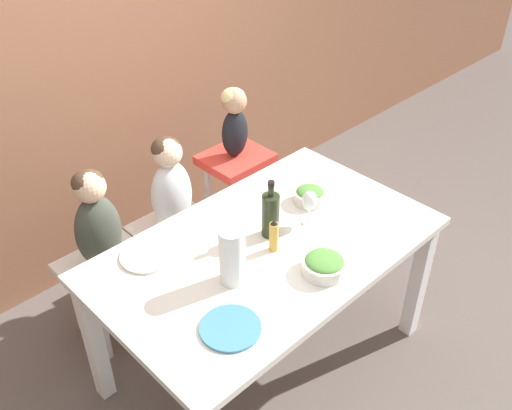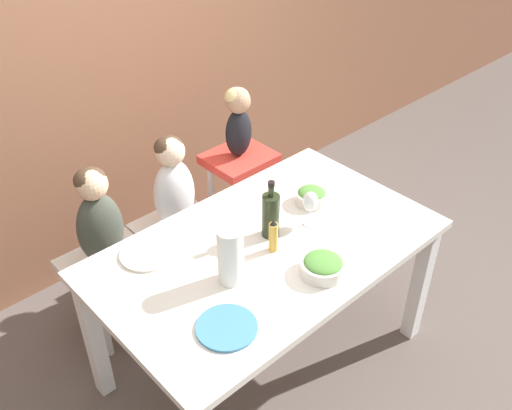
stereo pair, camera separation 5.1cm
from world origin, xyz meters
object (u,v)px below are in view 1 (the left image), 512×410
wine_bottle (271,214)px  dinner_plate_back_left (147,256)px  paper_towel_roll (232,256)px  wine_glass_near (310,201)px  chair_far_left (107,274)px  chair_right_highchair (236,179)px  person_baby_right (234,118)px  salad_bowl_small (310,195)px  dinner_plate_front_left (230,328)px  person_child_center (170,183)px  person_child_left (96,219)px  salad_bowl_large (324,264)px  chair_far_center (176,236)px

wine_bottle → dinner_plate_back_left: wine_bottle is taller
paper_towel_roll → wine_glass_near: bearing=4.6°
wine_glass_near → chair_far_left: bearing=132.9°
chair_right_highchair → paper_towel_roll: size_ratio=2.84×
person_baby_right → salad_bowl_small: person_baby_right is taller
paper_towel_roll → dinner_plate_front_left: paper_towel_roll is taller
paper_towel_roll → wine_bottle: bearing=17.9°
chair_far_left → person_child_center: person_child_center is taller
person_child_center → paper_towel_roll: bearing=-108.9°
person_child_left → dinner_plate_front_left: (-0.01, -0.95, 0.03)m
person_child_left → wine_glass_near: person_child_left is taller
salad_bowl_small → salad_bowl_large: bearing=-131.7°
chair_right_highchair → wine_bottle: size_ratio=2.56×
person_baby_right → salad_bowl_small: (-0.08, -0.62, -0.15)m
salad_bowl_large → dinner_plate_back_left: bearing=128.9°
chair_right_highchair → person_child_center: bearing=179.9°
wine_bottle → paper_towel_roll: wine_bottle is taller
person_child_center → chair_right_highchair: bearing=-0.1°
person_child_left → dinner_plate_front_left: bearing=-90.7°
paper_towel_roll → salad_bowl_large: paper_towel_roll is taller
salad_bowl_small → dinner_plate_front_left: salad_bowl_small is taller
person_child_left → wine_bottle: bearing=-53.6°
wine_glass_near → salad_bowl_small: (0.13, 0.11, -0.08)m
chair_far_left → salad_bowl_large: (0.47, -0.99, 0.40)m
person_child_left → person_child_center: (0.43, 0.00, 0.00)m
salad_bowl_large → dinner_plate_back_left: 0.74m
person_child_center → wine_glass_near: (0.24, -0.72, 0.14)m
wine_glass_near → dinner_plate_back_left: size_ratio=0.75×
wine_bottle → salad_bowl_small: size_ratio=1.82×
dinner_plate_front_left → dinner_plate_back_left: size_ratio=1.00×
salad_bowl_small → chair_far_center: bearing=120.9°
chair_far_center → dinner_plate_front_left: bearing=-115.0°
paper_towel_roll → chair_far_center: bearing=71.1°
person_child_left → person_baby_right: size_ratio=1.33×
person_child_left → chair_right_highchair: bearing=-0.1°
person_baby_right → wine_bottle: person_baby_right is taller
chair_right_highchair → salad_bowl_small: (-0.08, -0.62, 0.24)m
wine_bottle → salad_bowl_large: bearing=-92.9°
wine_glass_near → chair_right_highchair: bearing=73.9°
chair_right_highchair → salad_bowl_small: bearing=-97.3°
salad_bowl_large → dinner_plate_back_left: (-0.47, 0.58, -0.03)m
wine_glass_near → dinner_plate_front_left: size_ratio=0.75×
dinner_plate_front_left → paper_towel_roll: bearing=45.9°
wine_glass_near → person_child_center: bearing=108.2°
person_child_left → salad_bowl_small: person_child_left is taller
chair_far_center → person_child_left: bearing=179.9°
chair_right_highchair → wine_bottle: wine_bottle is taller
person_baby_right → wine_glass_near: (-0.21, -0.72, -0.07)m
person_child_left → wine_bottle: wine_bottle is taller
chair_far_center → person_child_center: size_ratio=0.88×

